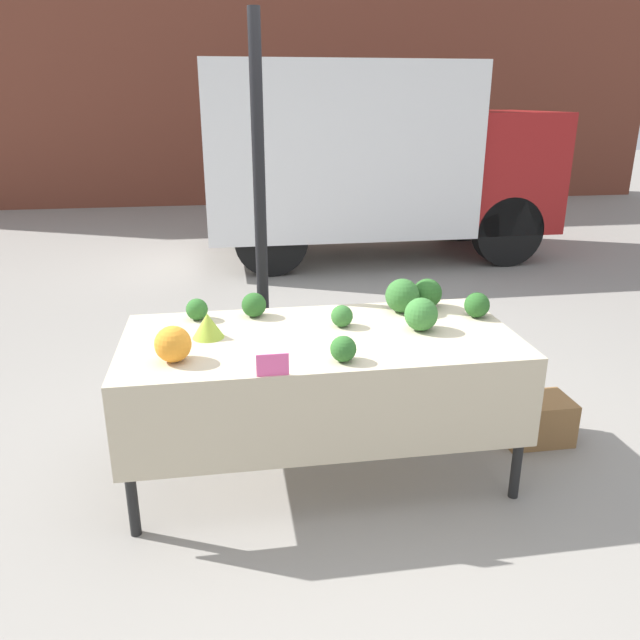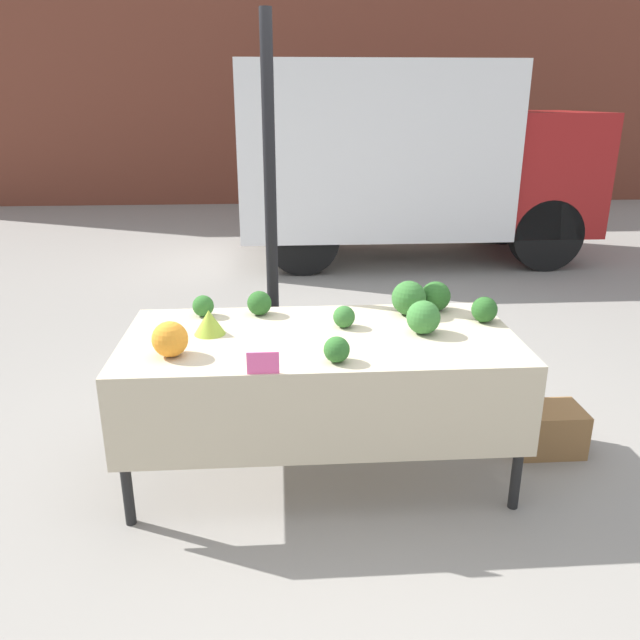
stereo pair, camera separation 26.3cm
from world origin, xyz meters
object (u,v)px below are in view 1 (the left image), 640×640
Objects in this scene: parked_truck at (367,156)px; orange_cauliflower at (173,344)px; produce_crate at (535,419)px; price_sign at (273,365)px.

orange_cauliflower is (-2.03, -4.96, -0.38)m from parked_truck.
orange_cauliflower is at bearing -170.53° from produce_crate.
produce_crate is (-0.03, -4.62, -1.11)m from parked_truck.
orange_cauliflower is at bearing 152.03° from price_sign.
parked_truck reaches higher than produce_crate.
produce_crate is at bearing 19.63° from price_sign.
orange_cauliflower is 2.16m from produce_crate.
price_sign is at bearing -107.19° from parked_truck.
price_sign is at bearing -160.37° from produce_crate.
produce_crate is at bearing 9.47° from orange_cauliflower.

